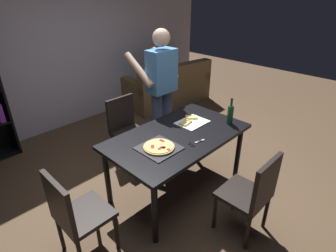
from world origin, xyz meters
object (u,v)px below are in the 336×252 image
(chair_left_end, at_px, (74,212))
(wine_bottle, at_px, (230,114))
(pepperoni_pizza_on_tray, at_px, (159,147))
(person_serving_pizza, at_px, (161,88))
(dining_table, at_px, (178,140))
(chair_far_side, at_px, (126,126))
(chair_near_camera, at_px, (253,192))
(kitchen_scissors, at_px, (194,143))
(couch, at_px, (168,89))

(chair_left_end, relative_size, wine_bottle, 2.85)
(pepperoni_pizza_on_tray, bearing_deg, wine_bottle, -11.04)
(person_serving_pizza, distance_m, pepperoni_pizza_on_tray, 1.14)
(pepperoni_pizza_on_tray, bearing_deg, chair_left_end, 176.22)
(dining_table, distance_m, chair_far_side, 0.96)
(pepperoni_pizza_on_tray, bearing_deg, chair_far_side, 70.98)
(chair_near_camera, relative_size, kitchen_scissors, 4.54)
(chair_near_camera, xyz_separation_m, couch, (1.89, 2.93, -0.21))
(dining_table, bearing_deg, couch, 46.41)
(chair_far_side, distance_m, pepperoni_pizza_on_tray, 1.09)
(chair_left_end, distance_m, person_serving_pizza, 1.93)
(pepperoni_pizza_on_tray, height_order, wine_bottle, wine_bottle)
(dining_table, bearing_deg, wine_bottle, -21.83)
(kitchen_scissors, bearing_deg, couch, 49.47)
(chair_left_end, bearing_deg, wine_bottle, -7.53)
(chair_near_camera, relative_size, person_serving_pizza, 0.51)
(chair_near_camera, height_order, chair_far_side, same)
(person_serving_pizza, bearing_deg, chair_left_end, -157.33)
(dining_table, height_order, wine_bottle, wine_bottle)
(couch, xyz_separation_m, wine_bottle, (-1.26, -2.24, 0.57))
(kitchen_scissors, bearing_deg, chair_far_side, 88.87)
(chair_left_end, relative_size, person_serving_pizza, 0.51)
(wine_bottle, bearing_deg, chair_far_side, 117.76)
(couch, height_order, wine_bottle, wine_bottle)
(chair_near_camera, height_order, wine_bottle, wine_bottle)
(person_serving_pizza, relative_size, kitchen_scissors, 8.83)
(chair_left_end, distance_m, pepperoni_pizza_on_tray, 0.97)
(dining_table, xyz_separation_m, couch, (1.89, 1.99, -0.37))
(pepperoni_pizza_on_tray, distance_m, wine_bottle, 1.00)
(wine_bottle, bearing_deg, kitchen_scissors, -179.88)
(chair_far_side, height_order, chair_left_end, same)
(wine_bottle, bearing_deg, chair_near_camera, -132.31)
(person_serving_pizza, height_order, kitchen_scissors, person_serving_pizza)
(dining_table, xyz_separation_m, chair_far_side, (0.00, 0.94, -0.16))
(chair_left_end, height_order, couch, chair_left_end)
(chair_far_side, bearing_deg, kitchen_scissors, -91.13)
(chair_near_camera, xyz_separation_m, chair_left_end, (-1.28, 0.94, 0.00))
(chair_near_camera, height_order, pepperoni_pizza_on_tray, chair_near_camera)
(chair_far_side, height_order, person_serving_pizza, person_serving_pizza)
(person_serving_pizza, height_order, pepperoni_pizza_on_tray, person_serving_pizza)
(chair_far_side, bearing_deg, pepperoni_pizza_on_tray, -109.02)
(chair_far_side, relative_size, kitchen_scissors, 4.54)
(couch, bearing_deg, wine_bottle, -119.45)
(wine_bottle, bearing_deg, pepperoni_pizza_on_tray, 168.96)
(dining_table, xyz_separation_m, pepperoni_pizza_on_tray, (-0.35, -0.06, 0.09))
(person_serving_pizza, xyz_separation_m, pepperoni_pizza_on_tray, (-0.80, -0.78, -0.23))
(chair_near_camera, bearing_deg, couch, 57.14)
(chair_far_side, xyz_separation_m, chair_left_end, (-1.28, -0.94, 0.00))
(person_serving_pizza, bearing_deg, wine_bottle, -79.69)
(chair_far_side, bearing_deg, chair_near_camera, -90.00)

